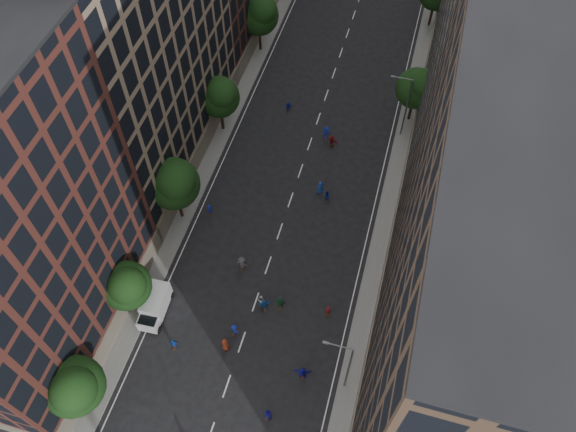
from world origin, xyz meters
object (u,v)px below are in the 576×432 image
object	(u,v)px
streetlamp_near	(347,366)
skater_2	(268,414)
cargo_van	(155,306)
streetlamp_far	(405,105)

from	to	relation	value
streetlamp_near	skater_2	bearing A→B (deg)	-141.56
cargo_van	skater_2	distance (m)	15.51
streetlamp_far	skater_2	xyz separation A→B (m)	(-5.81, -37.61, -4.34)
cargo_van	streetlamp_far	bearing A→B (deg)	54.06
streetlamp_far	skater_2	size ratio (longest dim) A/B	5.49
cargo_van	skater_2	bearing A→B (deg)	-29.84
streetlamp_near	streetlamp_far	bearing A→B (deg)	90.00
streetlamp_far	cargo_van	xyz separation A→B (m)	(-19.67, -30.68, -3.84)
streetlamp_near	skater_2	size ratio (longest dim) A/B	5.49
streetlamp_far	cargo_van	size ratio (longest dim) A/B	1.87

